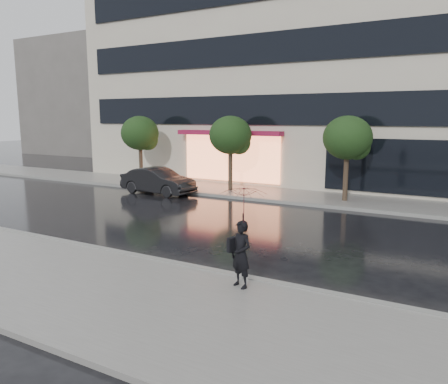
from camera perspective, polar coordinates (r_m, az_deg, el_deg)
The scene contains 12 objects.
ground at distance 13.24m, azimuth -8.46°, elevation -7.52°, with size 120.00×120.00×0.00m, color black.
sidewalk_near at distance 10.98m, azimuth -19.06°, elevation -11.30°, with size 60.00×4.50×0.12m, color slate.
sidewalk_far at distance 22.01m, azimuth 8.03°, elevation -0.43°, with size 60.00×3.50×0.12m, color slate.
curb_near at distance 12.48m, azimuth -11.29°, elevation -8.34°, with size 60.00×0.25×0.14m, color gray.
curb_far at distance 20.41m, azimuth 6.24°, elevation -1.16°, with size 60.00×0.25×0.14m, color gray.
office_building at distance 29.45m, azimuth 14.26°, elevation 19.41°, with size 30.00×12.76×18.00m.
bg_building_left at distance 50.79m, azimuth -15.96°, elevation 11.72°, with size 14.00×10.00×12.00m, color #59544F.
tree_far_west at distance 26.10m, azimuth -10.77°, elevation 7.40°, with size 2.20×2.20×3.99m.
tree_mid_west at distance 22.72m, azimuth 1.02°, elevation 7.25°, with size 2.20×2.20×3.99m.
tree_mid_east at distance 20.58m, azimuth 16.01°, elevation 6.62°, with size 2.20×2.20×3.99m.
parked_car at distance 22.71m, azimuth -8.63°, elevation 1.45°, with size 1.43×4.10×1.35m, color black.
pedestrian_with_umbrella at distance 9.60m, azimuth 2.43°, elevation -3.51°, with size 1.32×1.33×2.32m.
Camera 1 is at (7.79, -9.97, 3.90)m, focal length 35.00 mm.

